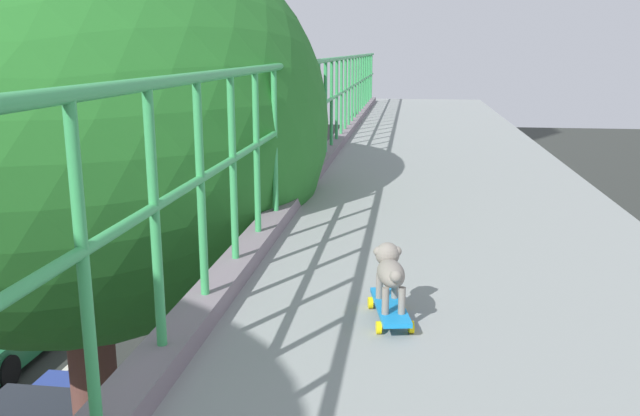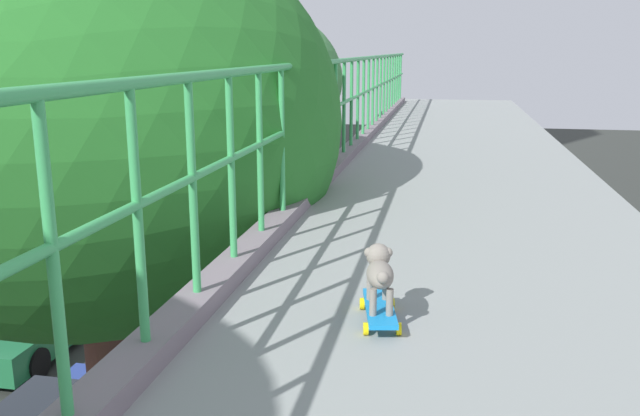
{
  "view_description": "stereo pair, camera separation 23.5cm",
  "coord_description": "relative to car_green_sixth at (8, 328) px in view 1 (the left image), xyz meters",
  "views": [
    {
      "loc": [
        0.8,
        -1.01,
        6.8
      ],
      "look_at": [
        0.23,
        3.14,
        5.79
      ],
      "focal_mm": 37.34,
      "sensor_mm": 36.0,
      "label": 1
    },
    {
      "loc": [
        1.03,
        -0.97,
        6.8
      ],
      "look_at": [
        0.23,
        3.14,
        5.79
      ],
      "focal_mm": 37.34,
      "sensor_mm": 36.0,
      "label": 2
    }
  ],
  "objects": [
    {
      "name": "car_green_sixth",
      "position": [
        0.0,
        0.0,
        0.0
      ],
      "size": [
        1.72,
        4.12,
        1.46
      ],
      "color": "#1D6A3B",
      "rests_on": "ground"
    },
    {
      "name": "city_bus",
      "position": [
        -0.21,
        13.81,
        1.29
      ],
      "size": [
        2.7,
        11.18,
        3.51
      ],
      "color": "white",
      "rests_on": "ground"
    },
    {
      "name": "roadside_tree_mid",
      "position": [
        5.52,
        -6.66,
        5.36
      ],
      "size": [
        5.05,
        5.05,
        8.21
      ],
      "color": "brown",
      "rests_on": "ground"
    },
    {
      "name": "roadside_tree_far",
      "position": [
        5.26,
        -0.9,
        5.41
      ],
      "size": [
        3.77,
        3.77,
        7.65
      ],
      "color": "#503B21",
      "rests_on": "ground"
    },
    {
      "name": "toy_skateboard",
      "position": [
        8.75,
        -9.58,
        4.81
      ],
      "size": [
        0.25,
        0.52,
        0.09
      ],
      "color": "#1680CD",
      "rests_on": "overpass_deck"
    },
    {
      "name": "small_dog",
      "position": [
        8.75,
        -9.57,
        5.02
      ],
      "size": [
        0.19,
        0.39,
        0.3
      ],
      "color": "gray",
      "rests_on": "toy_skateboard"
    }
  ]
}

